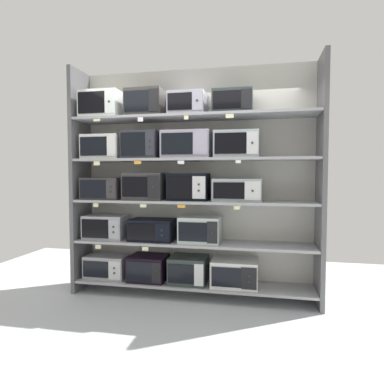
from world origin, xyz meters
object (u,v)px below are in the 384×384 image
(microwave_8, at_px, (146,186))
(microwave_11, at_px, (104,147))
(microwave_0, at_px, (107,266))
(microwave_10, at_px, (237,190))
(microwave_9, at_px, (189,187))
(microwave_14, at_px, (237,145))
(microwave_17, at_px, (188,105))
(microwave_2, at_px, (189,269))
(microwave_6, at_px, (200,229))
(microwave_18, at_px, (233,103))
(microwave_12, at_px, (143,145))
(microwave_3, at_px, (235,273))
(microwave_7, at_px, (105,188))
(microwave_5, at_px, (153,230))
(microwave_15, at_px, (104,106))
(microwave_4, at_px, (106,227))
(microwave_1, at_px, (148,268))
(microwave_13, at_px, (187,145))
(microwave_16, at_px, (146,104))

(microwave_8, relative_size, microwave_11, 0.99)
(microwave_0, bearing_deg, microwave_10, 0.00)
(microwave_9, xyz_separation_m, microwave_14, (0.57, 0.00, 0.49))
(microwave_10, height_order, microwave_17, microwave_17)
(microwave_2, distance_m, microwave_6, 0.52)
(microwave_11, relative_size, microwave_18, 1.08)
(microwave_6, bearing_deg, microwave_12, -179.96)
(microwave_9, bearing_deg, microwave_10, 0.05)
(microwave_3, height_order, microwave_10, microwave_10)
(microwave_7, distance_m, microwave_9, 1.09)
(microwave_5, distance_m, microwave_10, 1.15)
(microwave_6, relative_size, microwave_15, 0.98)
(microwave_4, distance_m, microwave_8, 0.74)
(microwave_9, bearing_deg, microwave_1, -180.00)
(microwave_7, bearing_deg, microwave_3, 0.01)
(microwave_0, height_order, microwave_7, microwave_7)
(microwave_7, height_order, microwave_12, microwave_12)
(microwave_8, bearing_deg, microwave_1, -0.93)
(microwave_2, distance_m, microwave_5, 0.66)
(microwave_4, distance_m, microwave_5, 0.62)
(microwave_13, bearing_deg, microwave_14, -0.00)
(microwave_6, height_order, microwave_18, microwave_18)
(microwave_3, height_order, microwave_7, microwave_7)
(microwave_10, distance_m, microwave_11, 1.75)
(microwave_0, bearing_deg, microwave_9, -0.02)
(microwave_3, height_order, microwave_14, microwave_14)
(microwave_10, xyz_separation_m, microwave_15, (-1.67, -0.00, 1.04))
(microwave_3, xyz_separation_m, microwave_4, (-1.63, -0.00, 0.50))
(microwave_11, height_order, microwave_14, microwave_14)
(microwave_8, bearing_deg, microwave_0, 180.00)
(microwave_14, relative_size, microwave_16, 1.13)
(microwave_0, height_order, microwave_17, microwave_17)
(microwave_1, bearing_deg, microwave_6, 0.04)
(microwave_14, xyz_separation_m, microwave_17, (-0.58, 0.00, 0.48))
(microwave_16, bearing_deg, microwave_7, -179.96)
(microwave_6, relative_size, microwave_11, 0.98)
(microwave_6, bearing_deg, microwave_11, -179.99)
(microwave_6, distance_m, microwave_14, 1.09)
(microwave_2, height_order, microwave_6, microwave_6)
(microwave_9, xyz_separation_m, microwave_17, (-0.01, 0.00, 0.97))
(microwave_13, bearing_deg, microwave_18, 0.01)
(microwave_14, bearing_deg, microwave_16, 179.99)
(microwave_1, height_order, microwave_6, microwave_6)
(microwave_13, bearing_deg, microwave_6, 0.06)
(microwave_6, relative_size, microwave_9, 1.01)
(microwave_8, height_order, microwave_11, microwave_11)
(microwave_0, xyz_separation_m, microwave_1, (0.55, -0.00, 0.01))
(microwave_12, xyz_separation_m, microwave_14, (1.15, 0.00, -0.01))
(microwave_0, bearing_deg, microwave_5, -0.01)
(microwave_5, relative_size, microwave_12, 1.25)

